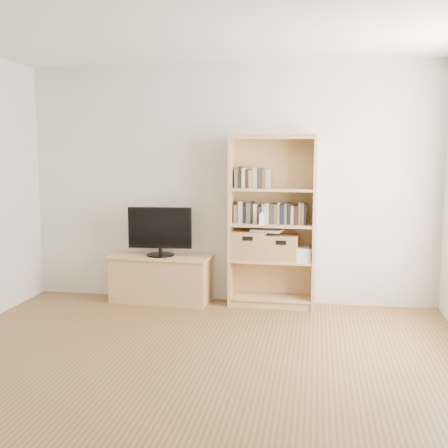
% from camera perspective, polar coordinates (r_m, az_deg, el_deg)
% --- Properties ---
extents(floor, '(4.50, 5.00, 0.01)m').
position_cam_1_polar(floor, '(4.08, -5.12, -16.80)').
color(floor, brown).
rests_on(floor, ground).
extents(back_wall, '(4.50, 0.02, 2.60)m').
position_cam_1_polar(back_wall, '(6.18, 0.58, 4.04)').
color(back_wall, silver).
rests_on(back_wall, floor).
extents(ceiling, '(4.50, 5.00, 0.01)m').
position_cam_1_polar(ceiling, '(3.83, -5.62, 21.43)').
color(ceiling, white).
rests_on(ceiling, back_wall).
extents(tv_stand, '(1.10, 0.47, 0.49)m').
position_cam_1_polar(tv_stand, '(6.29, -6.44, -5.64)').
color(tv_stand, tan).
rests_on(tv_stand, floor).
extents(bookshelf, '(0.92, 0.35, 1.84)m').
position_cam_1_polar(bookshelf, '(6.00, 4.94, 0.23)').
color(bookshelf, tan).
rests_on(bookshelf, floor).
extents(television, '(0.70, 0.10, 0.55)m').
position_cam_1_polar(television, '(6.19, -6.52, -0.73)').
color(television, black).
rests_on(television, tv_stand).
extents(books_row_mid, '(0.90, 0.18, 0.24)m').
position_cam_1_polar(books_row_mid, '(6.00, 4.97, 1.20)').
color(books_row_mid, brown).
rests_on(books_row_mid, bookshelf).
extents(books_row_upper, '(0.37, 0.15, 0.19)m').
position_cam_1_polar(books_row_upper, '(6.00, 3.07, 4.59)').
color(books_row_upper, brown).
rests_on(books_row_upper, bookshelf).
extents(baby_monitor, '(0.06, 0.05, 0.11)m').
position_cam_1_polar(baby_monitor, '(5.90, 3.86, 0.46)').
color(baby_monitor, white).
rests_on(baby_monitor, bookshelf).
extents(basket_left, '(0.37, 0.31, 0.30)m').
position_cam_1_polar(basket_left, '(6.06, 2.61, -2.12)').
color(basket_left, olive).
rests_on(basket_left, bookshelf).
extents(basket_right, '(0.34, 0.29, 0.27)m').
position_cam_1_polar(basket_right, '(6.02, 5.97, -2.38)').
color(basket_right, olive).
rests_on(basket_right, bookshelf).
extents(laptop, '(0.35, 0.28, 0.02)m').
position_cam_1_polar(laptop, '(6.00, 4.40, -0.64)').
color(laptop, silver).
rests_on(laptop, basket_left).
extents(magazine_stack, '(0.20, 0.28, 0.12)m').
position_cam_1_polar(magazine_stack, '(6.02, 7.90, -3.12)').
color(magazine_stack, beige).
rests_on(magazine_stack, bookshelf).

